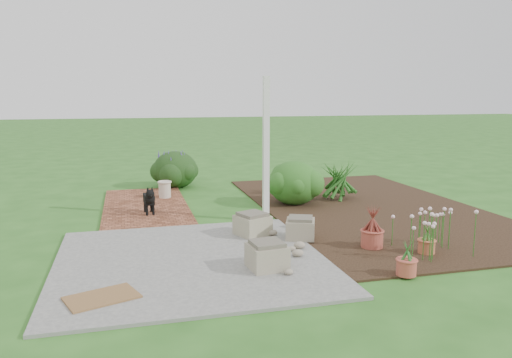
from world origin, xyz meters
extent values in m
plane|color=#295C1D|center=(0.00, 0.00, 0.00)|extent=(80.00, 80.00, 0.00)
cube|color=#61615E|center=(-1.25, -1.75, 0.02)|extent=(3.50, 3.50, 0.04)
cube|color=brown|center=(-1.70, 1.75, 0.02)|extent=(1.60, 3.50, 0.04)
cube|color=black|center=(2.50, 0.50, 0.01)|extent=(4.00, 7.00, 0.03)
cube|color=white|center=(0.30, 0.10, 1.25)|extent=(0.10, 0.10, 2.50)
cube|color=#776E5B|center=(-0.37, -2.34, 0.19)|extent=(0.49, 0.49, 0.30)
cube|color=gray|center=(0.48, -1.19, 0.18)|extent=(0.55, 0.55, 0.28)
cube|color=gray|center=(-0.18, -0.82, 0.19)|extent=(0.59, 0.59, 0.30)
cube|color=brown|center=(-2.34, -2.80, 0.05)|extent=(0.85, 0.70, 0.02)
cube|color=black|center=(-1.67, 1.00, 0.31)|extent=(0.19, 0.39, 0.17)
cylinder|color=black|center=(-1.71, 0.86, 0.13)|extent=(0.05, 0.05, 0.19)
cylinder|color=black|center=(-1.60, 0.87, 0.13)|extent=(0.05, 0.05, 0.19)
cylinder|color=black|center=(-1.73, 1.13, 0.13)|extent=(0.05, 0.05, 0.19)
cylinder|color=black|center=(-1.62, 1.14, 0.13)|extent=(0.05, 0.05, 0.19)
sphere|color=black|center=(-1.65, 0.77, 0.45)|extent=(0.16, 0.16, 0.16)
cone|color=black|center=(-1.68, 1.20, 0.43)|extent=(0.07, 0.12, 0.14)
cylinder|color=beige|center=(-1.28, 2.38, 0.21)|extent=(0.32, 0.32, 0.34)
ellipsoid|color=#184013|center=(1.20, 1.20, 0.47)|extent=(1.27, 1.27, 0.88)
cylinder|color=#9F4436|center=(1.33, -1.85, 0.16)|extent=(0.34, 0.34, 0.25)
cylinder|color=#A75838|center=(1.93, -2.29, 0.13)|extent=(0.29, 0.29, 0.19)
cylinder|color=#B24B3C|center=(1.20, -2.98, 0.13)|extent=(0.27, 0.27, 0.20)
ellipsoid|color=black|center=(-0.92, 3.73, 0.45)|extent=(1.26, 1.26, 0.89)
camera|label=1|loc=(-2.02, -8.10, 2.20)|focal=35.00mm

